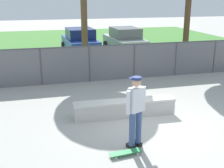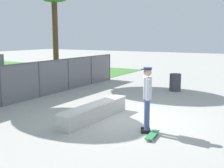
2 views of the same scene
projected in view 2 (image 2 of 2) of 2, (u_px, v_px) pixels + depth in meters
name	position (u px, v px, depth m)	size (l,w,h in m)	color
ground_plane	(130.00, 119.00, 9.42)	(80.00, 80.00, 0.00)	#ADAAA3
concrete_ledge	(95.00, 111.00, 9.28)	(3.23, 0.60, 0.53)	#B7B5AD
skateboarder	(147.00, 96.00, 7.93)	(0.55, 0.39, 1.84)	black
skateboard	(152.00, 135.00, 7.64)	(0.82, 0.28, 0.09)	#2D8C4C
chainlink_fence	(21.00, 81.00, 11.73)	(14.49, 0.07, 1.60)	#4C4C51
trash_bin	(175.00, 82.00, 14.15)	(0.56, 0.56, 0.86)	#3F3F44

